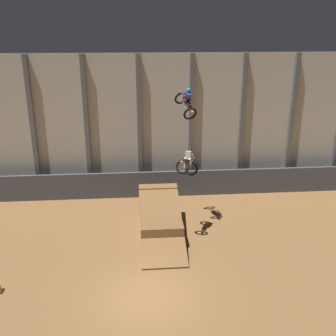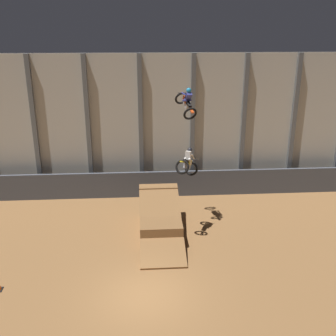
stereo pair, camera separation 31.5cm
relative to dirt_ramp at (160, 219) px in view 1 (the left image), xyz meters
name	(u,v)px [view 1 (the left image)]	position (x,y,z in m)	size (l,w,h in m)	color
ground_plane	(146,296)	(-0.94, -5.65, -0.70)	(60.00, 60.00, 0.00)	olive
arena_back_wall	(139,125)	(-0.94, 5.82, 3.85)	(32.00, 0.40, 9.12)	beige
lower_barrier	(141,185)	(-0.94, 4.67, 0.16)	(31.36, 0.20, 1.72)	#474C56
dirt_ramp	(160,219)	(0.00, 0.00, 0.00)	(2.21, 5.69, 2.12)	brown
rider_bike_left_air	(188,163)	(1.43, -0.38, 3.29)	(1.43, 1.82, 1.65)	black
rider_bike_right_air	(186,102)	(1.48, 0.98, 6.19)	(1.15, 1.90, 1.68)	black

